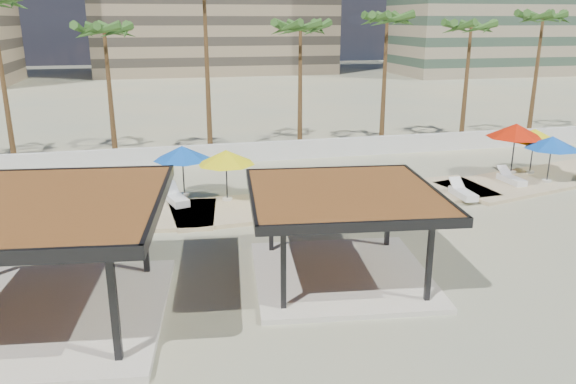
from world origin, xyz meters
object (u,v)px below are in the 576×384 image
Objects in this scene: umbrella_c at (516,131)px; lounger_a at (176,198)px; pavilion_central at (343,226)px; pavilion_west at (36,250)px; lounger_b at (511,179)px; lounger_c at (463,193)px.

lounger_a is at bearing -176.91° from umbrella_c.
pavilion_central is 9.47m from pavilion_west.
lounger_b is (21.82, 9.20, -1.85)m from pavilion_west.
pavilion_west is at bearing 110.80° from lounger_b.
pavilion_west is 4.10× the size of lounger_c.
pavilion_central is 1.87× the size of umbrella_c.
umbrella_c is 3.03m from lounger_b.
pavilion_west is at bearing -154.64° from umbrella_c.
pavilion_west is at bearing -168.88° from pavilion_central.
pavilion_central is 15.10m from lounger_b.
pavilion_west reaches higher than umbrella_c.
pavilion_central reaches higher than lounger_c.
lounger_a is 13.94m from lounger_c.
lounger_b is at bearing -108.15° from lounger_a.
lounger_a reaches higher than lounger_b.
lounger_b is (-1.13, -1.68, -2.25)m from umbrella_c.
pavilion_central is at bearing 122.46° from lounger_b.
pavilion_west reaches higher than lounger_c.
pavilion_central reaches higher than umbrella_c.
lounger_a is (-5.19, 9.19, -1.50)m from pavilion_central.
pavilion_central reaches higher than lounger_b.
pavilion_west reaches higher than pavilion_central.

